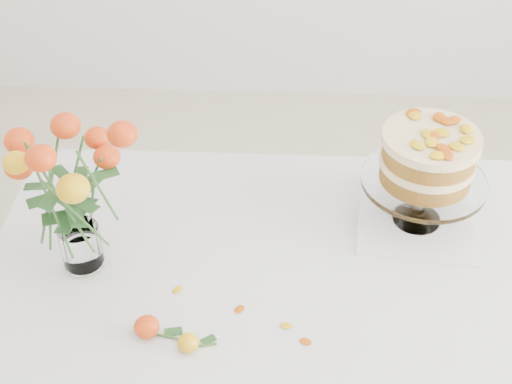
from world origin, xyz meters
TOP-DOWN VIEW (x-y plane):
  - table at (0.00, 0.00)m, footprint 1.43×0.93m
  - napkin at (0.29, 0.20)m, footprint 0.31×0.31m
  - cake_stand at (0.29, 0.20)m, footprint 0.29×0.29m
  - rose_vase at (-0.48, 0.02)m, footprint 0.39×0.39m
  - loose_rose_near at (-0.22, -0.21)m, footprint 0.08×0.04m
  - loose_rose_far at (-0.31, -0.17)m, footprint 0.09×0.05m
  - stray_petal_a at (-0.12, -0.10)m, footprint 0.03×0.02m
  - stray_petal_b at (-0.02, -0.14)m, footprint 0.03×0.02m
  - stray_petal_c at (0.02, -0.18)m, footprint 0.03×0.02m
  - stray_petal_d at (-0.26, -0.05)m, footprint 0.03×0.02m

SIDE VIEW (x-z plane):
  - table at x=0.00m, z-range 0.30..1.05m
  - stray_petal_a at x=-0.12m, z-range 0.76..0.76m
  - stray_petal_b at x=-0.02m, z-range 0.76..0.76m
  - stray_petal_c at x=0.02m, z-range 0.76..0.76m
  - stray_petal_d at x=-0.26m, z-range 0.76..0.76m
  - napkin at x=0.29m, z-range 0.76..0.77m
  - loose_rose_near at x=-0.22m, z-range 0.76..0.79m
  - loose_rose_far at x=-0.31m, z-range 0.76..0.80m
  - cake_stand at x=0.29m, z-range 0.81..1.07m
  - rose_vase at x=-0.48m, z-range 0.80..1.25m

